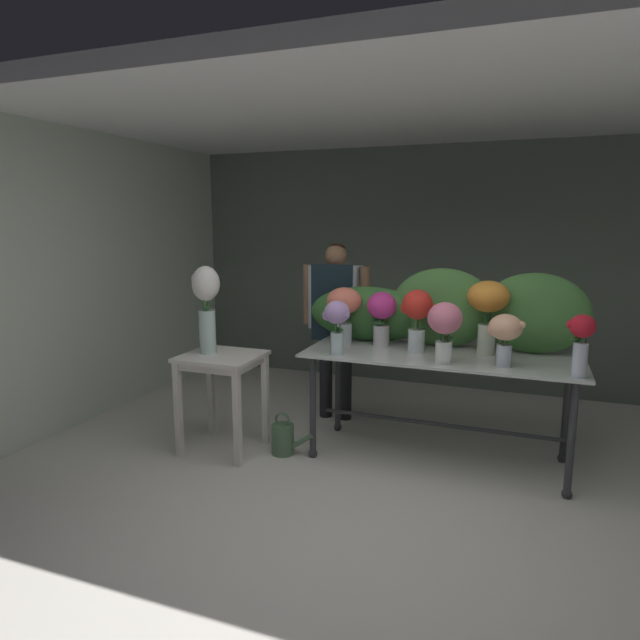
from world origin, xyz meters
TOP-DOWN VIEW (x-y plane):
  - ground_plane at (0.00, 1.76)m, footprint 7.76×7.76m
  - wall_back at (0.00, 3.53)m, footprint 5.86×0.12m
  - wall_left at (-2.93, 1.76)m, footprint 0.12×3.65m
  - ceiling_slab at (0.00, 1.76)m, footprint 5.98×3.65m
  - display_table_glass at (0.32, 1.46)m, footprint 2.03×0.80m
  - side_table_white at (-1.33, 1.04)m, footprint 0.60×0.55m
  - florist at (-0.72, 2.06)m, footprint 0.63×0.24m
  - foliage_backdrop at (0.28, 1.74)m, footprint 2.19×0.30m
  - vase_magenta_peonies at (-0.17, 1.58)m, footprint 0.23×0.23m
  - vase_rosy_stock at (0.38, 1.20)m, footprint 0.24×0.24m
  - vase_crimson_snapdragons at (1.24, 1.16)m, footprint 0.18×0.16m
  - vase_scarlet_tulips at (0.13, 1.47)m, footprint 0.26×0.23m
  - vase_lilac_freesia at (-0.41, 1.19)m, footprint 0.22×0.19m
  - vase_coral_ranunculus at (-0.48, 1.54)m, footprint 0.28×0.28m
  - vase_peach_lilies at (0.78, 1.26)m, footprint 0.24×0.23m
  - vase_sunset_anemones at (0.64, 1.57)m, footprint 0.31×0.31m
  - vase_white_roses_tall at (-1.45, 1.04)m, footprint 0.23×0.22m
  - watering_can at (-0.84, 1.14)m, footprint 0.35×0.18m

SIDE VIEW (x-z plane):
  - ground_plane at x=0.00m, z-range 0.00..0.00m
  - watering_can at x=-0.84m, z-range -0.05..0.30m
  - side_table_white at x=-1.33m, z-range 0.27..1.06m
  - display_table_glass at x=0.32m, z-range 0.28..1.13m
  - florist at x=-0.72m, z-range 0.20..1.84m
  - vase_peach_lilies at x=0.78m, z-range 0.89..1.26m
  - vase_crimson_snapdragons at x=1.24m, z-range 0.88..1.29m
  - vase_lilac_freesia at x=-0.41m, z-range 0.90..1.30m
  - vase_magenta_peonies at x=-0.17m, z-range 0.89..1.33m
  - vase_rosy_stock at x=0.38m, z-range 0.90..1.33m
  - foliage_backdrop at x=0.28m, z-range 0.81..1.44m
  - vase_scarlet_tulips at x=0.13m, z-range 0.90..1.38m
  - vase_coral_ranunculus at x=-0.48m, z-range 0.91..1.38m
  - vase_white_roses_tall at x=-1.45m, z-range 0.85..1.55m
  - vase_sunset_anemones at x=0.64m, z-range 0.94..1.50m
  - wall_back at x=0.00m, z-range 0.00..2.64m
  - wall_left at x=-2.93m, z-range 0.00..2.64m
  - ceiling_slab at x=0.00m, z-range 2.64..2.76m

